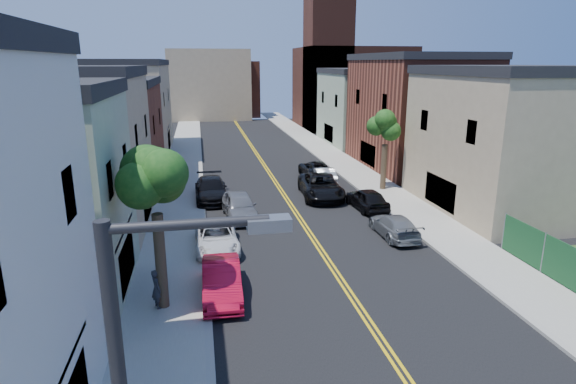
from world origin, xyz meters
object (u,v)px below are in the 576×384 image
red_sedan (222,280)px  white_pickup (217,238)px  black_car_right (367,199)px  grey_car_left (240,206)px  silver_car_right (324,176)px  pedestrian_left (157,289)px  dark_car_right_far (316,169)px  black_suv_lane (321,186)px  black_car_left (211,189)px  grey_car_right (394,226)px

red_sedan → white_pickup: bearing=91.1°
black_car_right → grey_car_left: bearing=-2.2°
silver_car_right → pedestrian_left: bearing=62.0°
silver_car_right → white_pickup: bearing=58.2°
dark_car_right_far → red_sedan: bearing=64.8°
pedestrian_left → grey_car_left: bearing=-43.4°
red_sedan → black_suv_lane: (8.09, 14.34, 0.09)m
black_car_left → dark_car_right_far: 10.84m
silver_car_right → dark_car_right_far: 2.66m
white_pickup → grey_car_left: (1.70, 5.15, 0.15)m
grey_car_left → black_car_right: 8.77m
silver_car_right → black_car_left: bearing=21.8°
grey_car_left → silver_car_right: (7.60, 7.53, -0.11)m
grey_car_right → dark_car_right_far: dark_car_right_far is taller
black_car_left → black_car_right: (10.46, -4.34, -0.06)m
white_pickup → black_car_left: 9.77m
black_car_left → black_car_right: 11.33m
black_suv_lane → pedestrian_left: bearing=-120.9°
red_sedan → black_suv_lane: black_suv_lane is taller
white_pickup → grey_car_right: 10.20m
dark_car_right_far → grey_car_left: bearing=52.3°
black_car_left → dark_car_right_far: black_car_left is taller
grey_car_left → dark_car_right_far: size_ratio=0.96×
grey_car_left → black_suv_lane: bearing=27.0°
white_pickup → silver_car_right: silver_car_right is taller
black_car_left → silver_car_right: size_ratio=1.27×
grey_car_left → black_car_left: (-1.70, 4.62, -0.02)m
red_sedan → black_car_left: bearing=91.1°
black_car_left → red_sedan: bearing=-90.8°
red_sedan → black_suv_lane: 16.47m
white_pickup → grey_car_right: bearing=-0.3°
black_car_left → pedestrian_left: (-2.64, -15.88, 0.16)m
black_car_left → silver_car_right: 9.74m
grey_car_left → pedestrian_left: size_ratio=2.98×
black_car_right → silver_car_right: black_car_right is taller
black_car_left → silver_car_right: bearing=16.5°
black_suv_lane → black_car_right: bearing=-51.6°
pedestrian_left → grey_car_right: bearing=-86.4°
black_suv_lane → pedestrian_left: pedestrian_left is taller
grey_car_right → silver_car_right: silver_car_right is taller
black_suv_lane → pedestrian_left: (-10.73, -15.07, 0.12)m
white_pickup → grey_car_right: (10.20, 0.13, -0.03)m
black_suv_lane → silver_car_right: bearing=76.5°
red_sedan → pedestrian_left: (-2.64, -0.73, 0.21)m
white_pickup → black_suv_lane: 12.07m
black_car_right → silver_car_right: size_ratio=1.00×
dark_car_right_far → black_car_left: bearing=29.9°
grey_car_right → dark_car_right_far: bearing=-86.9°
grey_car_left → black_car_right: bearing=-2.0°
red_sedan → black_suv_lane: bearing=61.7°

